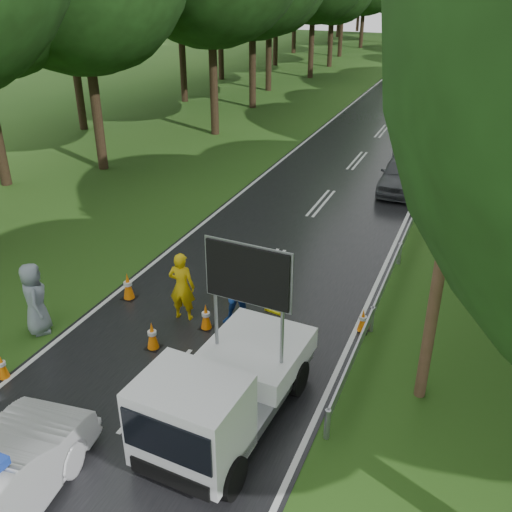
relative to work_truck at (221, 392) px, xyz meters
The scene contains 20 objects.
ground 2.08m from the work_truck, 160.93° to the left, with size 160.00×160.00×0.00m, color #1F4714.
road 30.67m from the work_truck, 93.26° to the left, with size 7.00×140.00×0.02m, color black.
guardrail 30.34m from the work_truck, 86.30° to the left, with size 0.12×60.06×0.70m.
utility_pole_near 5.96m from the work_truck, 36.95° to the left, with size 1.40×0.24×10.00m.
utility_pole_mid 29.10m from the work_truck, 83.10° to the left, with size 1.40×0.24×10.00m.
utility_pole_far 54.86m from the work_truck, 86.37° to the left, with size 1.40×0.24×10.00m.
work_truck is the anchor object (origin of this frame).
barrier 4.85m from the work_truck, 108.13° to the left, with size 2.35×0.52×0.99m.
officer 4.28m from the work_truck, 129.29° to the left, with size 0.69×0.45×1.90m, color gold.
civilian 3.81m from the work_truck, 109.08° to the left, with size 0.87×0.68×1.79m, color #163E95.
bystander_right 5.94m from the work_truck, 166.40° to the left, with size 0.93×0.60×1.90m, color gray.
queue_car_first 15.46m from the work_truck, 86.81° to the left, with size 1.64×4.08×1.39m, color #43464C.
queue_car_second 21.45m from the work_truck, 87.70° to the left, with size 2.12×5.22×1.52m, color #A5A9AD.
queue_car_third 32.49m from the work_truck, 91.64° to the left, with size 2.60×5.64×1.57m, color black.
queue_car_fourth 39.40m from the work_truck, 89.51° to the left, with size 1.48×4.25×1.40m, color #414449.
cone_near_left 5.30m from the work_truck, behind, with size 0.31×0.31×0.65m.
cone_center 3.36m from the work_truck, 146.00° to the left, with size 0.35×0.35×0.75m.
cone_far 3.71m from the work_truck, 122.03° to the left, with size 0.34×0.34×0.72m.
cone_left_mid 5.87m from the work_truck, 141.93° to the left, with size 0.38×0.38×0.80m.
cone_right 4.88m from the work_truck, 68.68° to the left, with size 0.31×0.31×0.66m.
Camera 1 is at (5.63, -8.26, 8.21)m, focal length 40.00 mm.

